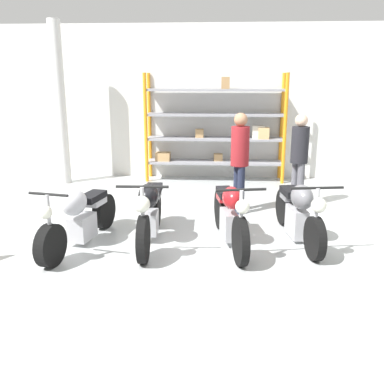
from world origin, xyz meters
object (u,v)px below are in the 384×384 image
Objects in this scene: motorcycle_silver at (80,217)px; motorcycle_red at (230,215)px; motorcycle_grey at (299,212)px; person_browsing at (299,153)px; person_near_rack at (240,155)px; shelving_rack at (216,128)px; motorcycle_black at (150,211)px.

motorcycle_red is (2.16, 0.14, 0.03)m from motorcycle_silver.
motorcycle_red is 1.00× the size of motorcycle_grey.
person_near_rack is at bearing -4.35° from person_browsing.
shelving_rack is 4.32m from motorcycle_black.
motorcycle_black is 2.20m from motorcycle_grey.
person_browsing is (1.55, -2.14, -0.21)m from shelving_rack.
motorcycle_grey reaches higher than motorcycle_silver.
motorcycle_silver is 1.02× the size of motorcycle_red.
person_browsing is at bearing -178.72° from person_near_rack.
motorcycle_grey is at bearing 108.00° from motorcycle_silver.
person_browsing is at bearing 162.75° from motorcycle_grey.
person_near_rack is (-1.12, -0.45, 0.03)m from person_browsing.
motorcycle_silver is at bearing -114.02° from shelving_rack.
motorcycle_red is at bearing 30.91° from person_browsing.
person_browsing reaches higher than motorcycle_silver.
person_near_rack is (0.44, -2.59, -0.18)m from shelving_rack.
motorcycle_grey is (3.18, 0.38, 0.03)m from motorcycle_silver.
shelving_rack is 4.79m from motorcycle_silver.
person_near_rack is (0.20, 1.59, 0.61)m from motorcycle_red.
person_browsing is at bearing 133.21° from motorcycle_silver.
motorcycle_black is 1.21× the size of person_browsing.
person_near_rack reaches higher than motorcycle_silver.
shelving_rack is 2.65m from person_browsing.
person_near_rack is (1.36, 1.57, 0.57)m from motorcycle_black.
person_browsing is (1.31, 2.04, 0.58)m from motorcycle_red.
shelving_rack is at bearing -101.15° from person_near_rack.
person_browsing is at bearing 127.30° from motorcycle_black.
motorcycle_black is at bearing -92.06° from motorcycle_grey.
motorcycle_black is at bearing 12.88° from person_browsing.
motorcycle_red is 2.49m from person_browsing.
shelving_rack reaches higher than person_near_rack.
motorcycle_red is (0.24, -4.18, -0.79)m from shelving_rack.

